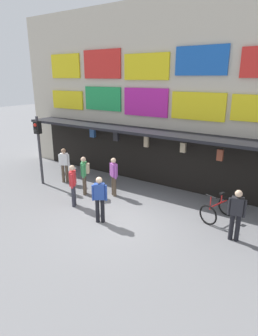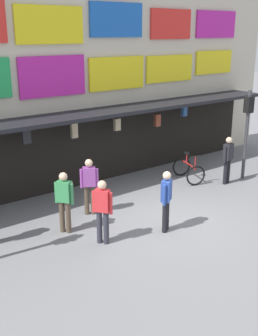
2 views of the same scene
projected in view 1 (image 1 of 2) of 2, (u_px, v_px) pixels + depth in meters
ground_plane at (117, 220)px, 10.15m from camera, size 80.00×80.00×0.00m
shopfront at (176, 99)px, 12.55m from camera, size 18.00×2.60×8.00m
traffic_light_near at (39, 140)px, 12.99m from camera, size 0.31×0.34×3.20m
bicycle_parked at (218, 210)px, 10.07m from camera, size 1.04×1.33×1.05m
pedestrian_in_white at (64, 163)px, 13.52m from camera, size 0.47×0.37×1.68m
pedestrian_in_purple at (114, 175)px, 11.98m from camera, size 0.47×0.37×1.68m
pedestrian_in_blue at (100, 197)px, 9.73m from camera, size 0.46×0.38×1.68m
pedestrian_in_red at (73, 183)px, 11.01m from camera, size 0.39×0.45×1.68m
pedestrian_in_black at (85, 173)px, 12.11m from camera, size 0.47×0.48×1.68m
pedestrian_in_yellow at (236, 213)px, 8.63m from camera, size 0.52×0.28×1.68m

